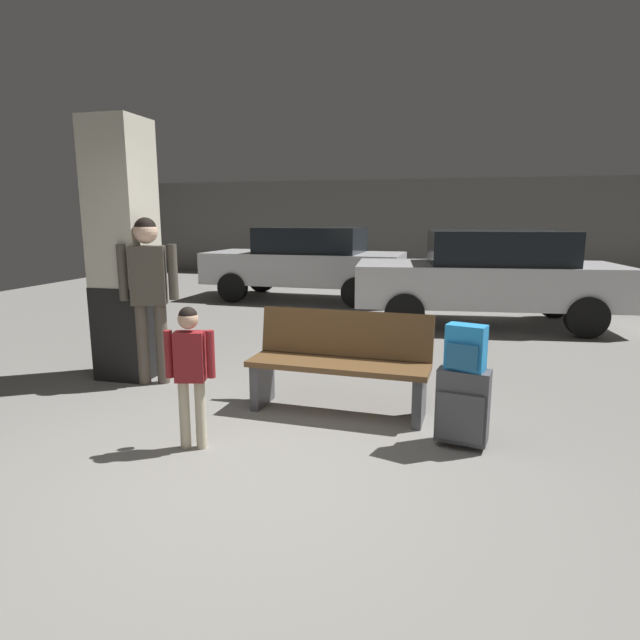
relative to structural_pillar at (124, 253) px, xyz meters
The scene contains 10 objects.
ground_plane 3.25m from the structural_pillar, 44.37° to the left, with size 18.00×18.00×0.10m, color gray.
garage_back_wall 11.11m from the structural_pillar, 79.13° to the left, with size 18.00×0.12×2.80m, color slate.
structural_pillar is the anchor object (origin of this frame).
bench 2.66m from the structural_pillar, 11.76° to the right, with size 1.63×0.61×0.89m.
suitcase 3.80m from the structural_pillar, 16.64° to the right, with size 0.41×0.29×0.60m.
backpack_bright 3.70m from the structural_pillar, 16.65° to the right, with size 0.31×0.26×0.34m.
child 2.30m from the structural_pillar, 45.42° to the right, with size 0.36×0.21×1.08m.
adult 0.52m from the structural_pillar, 27.08° to the right, with size 0.55×0.32×1.72m.
parked_car_near 5.58m from the structural_pillar, 44.49° to the left, with size 4.26×2.13×1.51m.
parked_car_far 5.87m from the structural_pillar, 86.11° to the left, with size 4.15×1.89×1.51m.
Camera 1 is at (1.28, -3.03, 1.72)m, focal length 29.78 mm.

